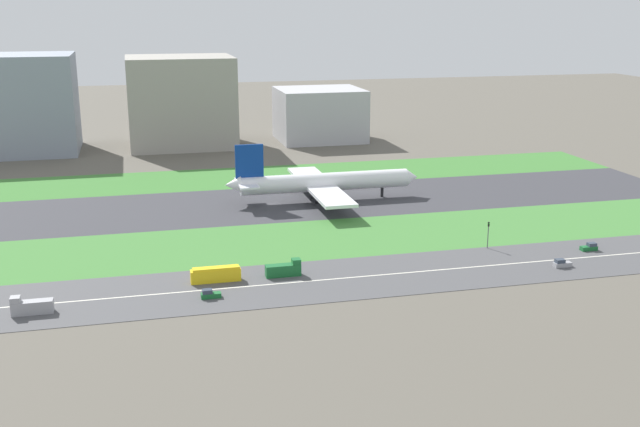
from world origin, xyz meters
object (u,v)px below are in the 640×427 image
object	(u,v)px
truck_1	(284,269)
office_tower	(320,114)
terminal_building	(17,104)
car_1	(590,247)
car_2	(562,264)
traffic_light	(488,233)
truck_0	(31,307)
hangar_building	(181,102)
bus_0	(216,274)
car_0	(210,294)
fuel_tank_west	(192,113)
airliner	(321,182)

from	to	relation	value
truck_1	office_tower	world-z (taller)	office_tower
terminal_building	car_1	bearing A→B (deg)	-48.24
car_1	car_2	bearing A→B (deg)	-144.69
car_1	traffic_light	size ratio (longest dim) A/B	0.61
office_tower	truck_0	bearing A→B (deg)	-119.64
truck_1	truck_0	bearing A→B (deg)	-169.85
truck_0	hangar_building	xyz separation A→B (m)	(44.86, 192.00, 18.43)
bus_0	traffic_light	size ratio (longest dim) A/B	1.61
car_0	truck_0	bearing A→B (deg)	0.00
car_1	truck_0	bearing A→B (deg)	-175.85
truck_1	fuel_tank_west	world-z (taller)	fuel_tank_west
car_2	office_tower	distance (m)	192.86
fuel_tank_west	hangar_building	bearing A→B (deg)	-100.08
airliner	car_0	world-z (taller)	airliner
truck_1	car_1	xyz separation A→B (m)	(81.81, 0.00, -0.75)
terminal_building	traffic_light	bearing A→B (deg)	-51.75
bus_0	car_2	xyz separation A→B (m)	(83.95, -10.00, -0.90)
truck_0	truck_1	bearing A→B (deg)	-169.85
traffic_light	car_1	bearing A→B (deg)	-17.52
truck_0	car_1	bearing A→B (deg)	-175.85
bus_0	terminal_building	size ratio (longest dim) A/B	0.24
airliner	car_2	xyz separation A→B (m)	(41.98, -78.00, -5.31)
car_0	car_2	distance (m)	86.35
airliner	office_tower	distance (m)	117.46
airliner	truck_1	bearing A→B (deg)	-110.71
truck_0	car_1	xyz separation A→B (m)	(137.66, 10.00, -0.75)
airliner	truck_0	world-z (taller)	airliner
bus_0	car_0	world-z (taller)	bus_0
car_0	terminal_building	world-z (taller)	terminal_building
hangar_building	car_1	bearing A→B (deg)	-62.98
bus_0	car_1	xyz separation A→B (m)	(98.06, 0.00, -0.90)
truck_0	fuel_tank_west	world-z (taller)	fuel_tank_west
bus_0	car_2	bearing A→B (deg)	-6.79
hangar_building	fuel_tank_west	bearing A→B (deg)	79.92
truck_1	traffic_light	bearing A→B (deg)	8.06
truck_0	car_1	distance (m)	138.02
car_0	car_1	distance (m)	100.96
truck_1	car_2	bearing A→B (deg)	-8.40
car_0	office_tower	xyz separation A→B (m)	(72.06, 192.00, 11.20)
airliner	car_1	size ratio (longest dim) A/B	14.77
fuel_tank_west	airliner	bearing A→B (deg)	-79.77
bus_0	hangar_building	xyz separation A→B (m)	(5.27, 182.00, 18.28)
bus_0	traffic_light	world-z (taller)	traffic_light
traffic_light	fuel_tank_west	world-z (taller)	fuel_tank_west
car_1	office_tower	xyz separation A→B (m)	(-28.40, 182.00, 11.20)
truck_1	terminal_building	distance (m)	200.03
car_0	hangar_building	world-z (taller)	hangar_building
airliner	truck_1	xyz separation A→B (m)	(-25.71, -68.00, -4.56)
bus_0	office_tower	xyz separation A→B (m)	(69.66, 182.00, 10.31)
car_0	truck_0	xyz separation A→B (m)	(-37.19, -0.00, 0.75)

